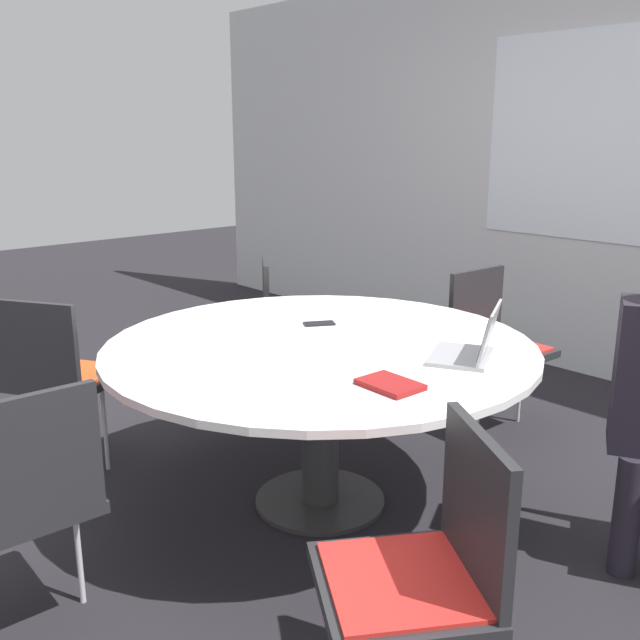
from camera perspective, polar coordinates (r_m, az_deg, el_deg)
The scene contains 12 objects.
ground_plane at distance 3.24m, azimuth 0.00°, elevation -14.33°, with size 16.00×16.00×0.00m, color black.
wall_back at distance 4.89m, azimuth 22.59°, elevation 11.06°, with size 8.00×0.07×2.70m.
conference_table at distance 2.99m, azimuth 0.00°, elevation -3.82°, with size 1.79×1.79×0.73m.
chair_1 at distance 3.94m, azimuth 13.70°, elevation -1.26°, with size 0.45×0.46×0.86m.
chair_2 at distance 4.22m, azimuth -2.58°, elevation 0.22°, with size 0.60×0.60×0.86m.
chair_3 at distance 3.53m, azimuth -20.24°, elevation -3.64°, with size 0.59×0.58×0.86m.
chair_4 at distance 2.42m, azimuth -22.83°, elevation -12.46°, with size 0.44×0.46×0.86m.
chair_5 at distance 1.95m, azimuth 8.49°, elevation -18.51°, with size 0.60×0.59×0.86m.
laptop at distance 2.80m, azimuth 12.10°, elevation -2.05°, with size 0.35×0.38×0.21m.
spiral_notebook at distance 2.47m, azimuth 5.62°, elevation -5.15°, with size 0.22×0.16×0.02m.
cell_phone at distance 3.24m, azimuth -0.07°, elevation -0.29°, with size 0.13×0.16×0.01m.
handbag at distance 4.32m, azimuth -6.44°, elevation -4.74°, with size 0.36×0.16×0.28m.
Camera 1 is at (2.09, -1.91, 1.58)m, focal length 40.00 mm.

